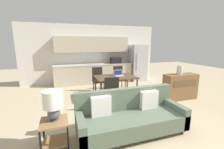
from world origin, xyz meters
TOP-DOWN VIEW (x-y plane):
  - ground_plane at (0.00, 0.00)m, footprint 20.00×20.00m
  - wall_back at (-0.00, 4.63)m, footprint 6.40×0.07m
  - kitchen_counter at (0.02, 4.33)m, footprint 3.61×0.65m
  - refrigerator at (2.23, 4.21)m, footprint 0.76×0.77m
  - dining_table at (0.30, 2.14)m, footprint 1.36×0.91m
  - couch at (-0.12, 0.06)m, footprint 2.20×0.80m
  - side_table at (-1.59, 0.04)m, footprint 0.47×0.47m
  - table_lamp at (-1.58, 0.07)m, footprint 0.33×0.33m
  - credenza at (2.30, 1.30)m, footprint 1.14×0.41m
  - vase at (2.23, 1.31)m, footprint 0.19×0.19m
  - dining_chair_far_left at (-0.13, 2.92)m, footprint 0.42×0.42m
  - dining_chair_near_left at (-0.14, 1.28)m, footprint 0.46×0.46m
  - dining_chair_far_right at (0.74, 2.95)m, footprint 0.42×0.42m
  - laptop at (0.45, 2.22)m, footprint 0.34×0.28m

SIDE VIEW (x-z plane):
  - ground_plane at x=0.00m, z-range 0.00..0.00m
  - couch at x=-0.12m, z-range -0.10..0.79m
  - side_table at x=-1.59m, z-range 0.09..0.60m
  - credenza at x=2.30m, z-range 0.00..0.85m
  - dining_chair_far_left at x=-0.13m, z-range 0.04..0.98m
  - dining_chair_near_left at x=-0.14m, z-range 0.04..0.98m
  - dining_chair_far_right at x=0.74m, z-range 0.04..0.98m
  - dining_table at x=0.30m, z-range 0.30..1.04m
  - laptop at x=0.45m, z-range 0.68..0.88m
  - table_lamp at x=-1.58m, z-range 0.56..1.10m
  - kitchen_counter at x=0.02m, z-range -0.23..1.92m
  - refrigerator at x=2.23m, z-range 0.00..1.77m
  - vase at x=2.23m, z-range 0.84..1.14m
  - wall_back at x=0.00m, z-range 0.00..2.70m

